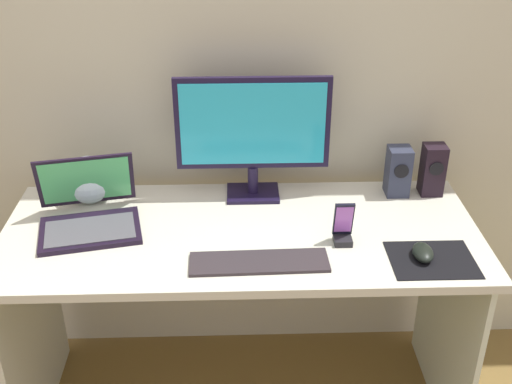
% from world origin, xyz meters
% --- Properties ---
extents(wall_back, '(6.00, 0.04, 2.50)m').
position_xyz_m(wall_back, '(0.00, 0.39, 1.25)').
color(wall_back, '#B5B092').
rests_on(wall_back, ground_plane).
extents(desk, '(1.52, 0.63, 0.75)m').
position_xyz_m(desk, '(0.00, 0.00, 0.60)').
color(desk, beige).
rests_on(desk, ground_plane).
extents(monitor, '(0.51, 0.14, 0.43)m').
position_xyz_m(monitor, '(0.05, 0.23, 1.00)').
color(monitor, black).
rests_on(monitor, desk).
extents(speaker_right, '(0.08, 0.08, 0.18)m').
position_xyz_m(speaker_right, '(0.67, 0.23, 0.84)').
color(speaker_right, black).
rests_on(speaker_right, desk).
extents(speaker_near_monitor, '(0.08, 0.08, 0.17)m').
position_xyz_m(speaker_near_monitor, '(0.55, 0.23, 0.84)').
color(speaker_near_monitor, '#282D3F').
rests_on(speaker_near_monitor, desk).
extents(laptop, '(0.36, 0.34, 0.21)m').
position_xyz_m(laptop, '(-0.48, 0.05, 0.80)').
color(laptop, black).
rests_on(laptop, desk).
extents(fishbowl, '(0.16, 0.16, 0.16)m').
position_xyz_m(fishbowl, '(-0.51, 0.21, 0.83)').
color(fishbowl, silver).
rests_on(fishbowl, desk).
extents(keyboard_external, '(0.41, 0.13, 0.01)m').
position_xyz_m(keyboard_external, '(0.05, -0.19, 0.76)').
color(keyboard_external, '#2C2428').
rests_on(keyboard_external, desk).
extents(mousepad, '(0.25, 0.20, 0.00)m').
position_xyz_m(mousepad, '(0.56, -0.19, 0.76)').
color(mousepad, black).
rests_on(mousepad, desk).
extents(mouse, '(0.07, 0.10, 0.04)m').
position_xyz_m(mouse, '(0.54, -0.17, 0.77)').
color(mouse, black).
rests_on(mouse, mousepad).
extents(phone_in_dock, '(0.06, 0.06, 0.14)m').
position_xyz_m(phone_in_dock, '(0.31, -0.08, 0.80)').
color(phone_in_dock, black).
rests_on(phone_in_dock, desk).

